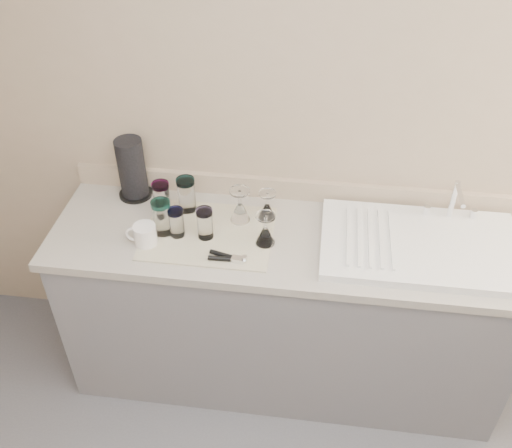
# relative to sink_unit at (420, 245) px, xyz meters

# --- Properties ---
(room_envelope) EXTENTS (3.54, 3.50, 2.52)m
(room_envelope) POSITION_rel_sink_unit_xyz_m (-0.55, -1.20, 0.64)
(room_envelope) COLOR #54555A
(room_envelope) RESTS_ON ground
(counter_unit) EXTENTS (2.06, 0.62, 0.90)m
(counter_unit) POSITION_rel_sink_unit_xyz_m (-0.55, -0.00, -0.47)
(counter_unit) COLOR slate
(counter_unit) RESTS_ON ground
(sink_unit) EXTENTS (0.82, 0.50, 0.22)m
(sink_unit) POSITION_rel_sink_unit_xyz_m (0.00, 0.00, 0.00)
(sink_unit) COLOR white
(sink_unit) RESTS_ON counter_unit
(dish_towel) EXTENTS (0.55, 0.42, 0.01)m
(dish_towel) POSITION_rel_sink_unit_xyz_m (-0.89, -0.02, -0.02)
(dish_towel) COLOR beige
(dish_towel) RESTS_ON counter_unit
(tumbler_teal) EXTENTS (0.08, 0.08, 0.15)m
(tumbler_teal) POSITION_rel_sink_unit_xyz_m (-1.13, 0.10, 0.07)
(tumbler_teal) COLOR white
(tumbler_teal) RESTS_ON dish_towel
(tumbler_cyan) EXTENTS (0.08, 0.08, 0.16)m
(tumbler_cyan) POSITION_rel_sink_unit_xyz_m (-1.02, 0.12, 0.07)
(tumbler_cyan) COLOR white
(tumbler_cyan) RESTS_ON dish_towel
(tumbler_magenta) EXTENTS (0.08, 0.08, 0.16)m
(tumbler_magenta) POSITION_rel_sink_unit_xyz_m (-1.09, -0.05, 0.07)
(tumbler_magenta) COLOR white
(tumbler_magenta) RESTS_ON dish_towel
(tumbler_blue) EXTENTS (0.07, 0.07, 0.13)m
(tumbler_blue) POSITION_rel_sink_unit_xyz_m (-1.02, -0.06, 0.06)
(tumbler_blue) COLOR white
(tumbler_blue) RESTS_ON dish_towel
(tumbler_lavender) EXTENTS (0.07, 0.07, 0.14)m
(tumbler_lavender) POSITION_rel_sink_unit_xyz_m (-0.90, -0.05, 0.06)
(tumbler_lavender) COLOR white
(tumbler_lavender) RESTS_ON dish_towel
(goblet_back_left) EXTENTS (0.09, 0.09, 0.16)m
(goblet_back_left) POSITION_rel_sink_unit_xyz_m (-0.77, 0.08, 0.04)
(goblet_back_left) COLOR white
(goblet_back_left) RESTS_ON dish_towel
(goblet_back_right) EXTENTS (0.08, 0.08, 0.14)m
(goblet_back_right) POSITION_rel_sink_unit_xyz_m (-0.66, 0.11, 0.03)
(goblet_back_right) COLOR white
(goblet_back_right) RESTS_ON dish_towel
(goblet_front_right) EXTENTS (0.08, 0.08, 0.15)m
(goblet_front_right) POSITION_rel_sink_unit_xyz_m (-0.65, -0.06, 0.04)
(goblet_front_right) COLOR white
(goblet_front_right) RESTS_ON dish_towel
(can_opener) EXTENTS (0.16, 0.06, 0.02)m
(can_opener) POSITION_rel_sink_unit_xyz_m (-0.78, -0.18, -0.00)
(can_opener) COLOR silver
(can_opener) RESTS_ON dish_towel
(white_mug) EXTENTS (0.13, 0.10, 0.10)m
(white_mug) POSITION_rel_sink_unit_xyz_m (-1.15, -0.12, 0.03)
(white_mug) COLOR white
(white_mug) RESTS_ON counter_unit
(paper_towel_roll) EXTENTS (0.16, 0.16, 0.29)m
(paper_towel_roll) POSITION_rel_sink_unit_xyz_m (-1.29, 0.21, 0.12)
(paper_towel_roll) COLOR black
(paper_towel_roll) RESTS_ON counter_unit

